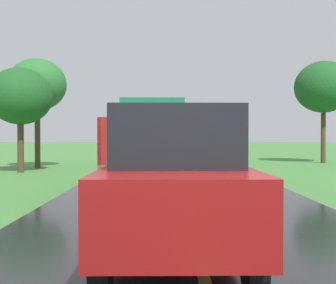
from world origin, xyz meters
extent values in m
cube|color=#2D2D30|center=(-0.82, 8.85, 0.68)|extent=(0.90, 5.51, 0.24)
cube|color=brown|center=(-0.82, 8.85, 0.88)|extent=(2.30, 5.80, 0.20)
cube|color=#197A4C|center=(-0.82, 10.80, 1.93)|extent=(2.10, 1.90, 1.90)
cube|color=black|center=(-0.82, 11.76, 2.26)|extent=(1.79, 0.02, 0.76)
cube|color=maroon|center=(-1.93, 7.88, 1.53)|extent=(0.08, 3.85, 1.10)
cube|color=maroon|center=(0.29, 7.88, 1.53)|extent=(0.08, 3.85, 1.10)
cube|color=maroon|center=(-0.82, 5.99, 1.53)|extent=(2.30, 0.08, 1.10)
cube|color=maroon|center=(-0.82, 9.76, 1.53)|extent=(2.30, 0.08, 1.10)
cylinder|color=black|center=(-1.87, 10.65, 0.58)|extent=(0.28, 1.00, 1.00)
cylinder|color=black|center=(0.23, 10.65, 0.58)|extent=(0.28, 1.00, 1.00)
cylinder|color=black|center=(-1.87, 7.26, 0.58)|extent=(0.28, 1.00, 1.00)
cylinder|color=black|center=(0.23, 7.26, 0.58)|extent=(0.28, 1.00, 1.00)
ellipsoid|color=#8AB21F|center=(-1.39, 8.24, 1.47)|extent=(0.60, 0.75, 0.39)
ellipsoid|color=#91B32D|center=(-0.70, 8.15, 1.14)|extent=(0.41, 0.42, 0.37)
ellipsoid|color=#9EB835|center=(-1.66, 8.37, 1.51)|extent=(0.55, 0.58, 0.37)
ellipsoid|color=#8EC827|center=(-0.24, 7.57, 1.48)|extent=(0.40, 0.49, 0.40)
ellipsoid|color=#8DBC1E|center=(-0.16, 6.33, 1.17)|extent=(0.60, 0.73, 0.39)
ellipsoid|color=#9DC11E|center=(-1.22, 8.51, 1.82)|extent=(0.57, 0.70, 0.40)
ellipsoid|color=#A0B434|center=(-0.91, 9.12, 1.46)|extent=(0.44, 0.56, 0.45)
ellipsoid|color=#9FBF29|center=(-1.24, 6.74, 1.46)|extent=(0.57, 0.59, 0.51)
ellipsoid|color=#93BB33|center=(-0.80, 8.92, 1.78)|extent=(0.54, 0.58, 0.47)
cylinder|color=#4C3823|center=(-6.83, 15.22, 1.14)|extent=(0.28, 0.28, 2.28)
ellipsoid|color=#1E5623|center=(-6.83, 15.22, 3.41)|extent=(2.82, 2.82, 2.53)
cylinder|color=#4C3823|center=(-6.84, 17.80, 1.53)|extent=(0.28, 0.28, 3.07)
ellipsoid|color=#2D7033|center=(-6.84, 17.80, 4.23)|extent=(2.91, 2.91, 2.62)
cylinder|color=#4C3823|center=(9.13, 21.62, 1.60)|extent=(0.28, 0.28, 3.19)
ellipsoid|color=#1E5623|center=(9.13, 21.62, 4.56)|extent=(3.43, 3.43, 3.08)
cube|color=maroon|center=(-0.30, 1.76, 0.90)|extent=(1.70, 4.10, 0.80)
cube|color=black|center=(-0.30, 1.56, 1.65)|extent=(1.44, 2.05, 0.70)
cylinder|color=black|center=(-1.07, 3.04, 0.40)|extent=(0.20, 0.64, 0.64)
cylinder|color=black|center=(0.47, 3.04, 0.40)|extent=(0.20, 0.64, 0.64)
cylinder|color=black|center=(-1.07, 0.49, 0.40)|extent=(0.20, 0.64, 0.64)
cylinder|color=black|center=(0.47, 0.49, 0.40)|extent=(0.20, 0.64, 0.64)
camera|label=1|loc=(-0.44, -3.79, 1.66)|focal=45.50mm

